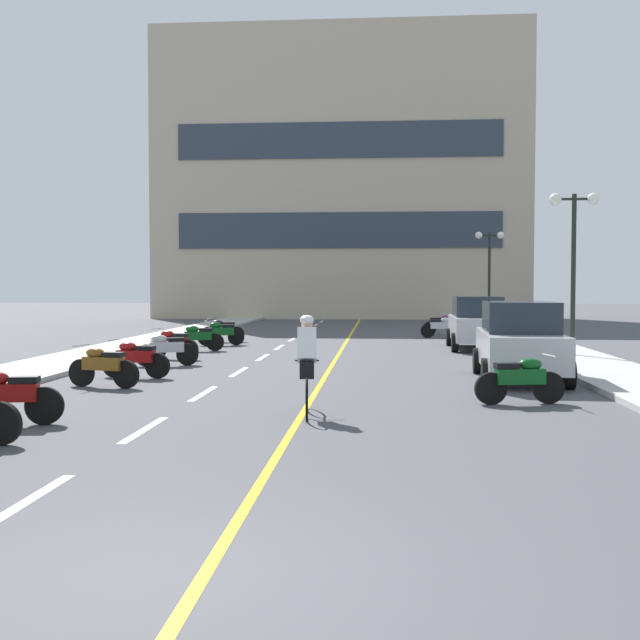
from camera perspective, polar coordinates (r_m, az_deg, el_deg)
The scene contains 33 objects.
ground_plane at distance 26.76m, azimuth 1.02°, elevation -2.18°, with size 140.00×140.00×0.00m, color #47474C.
curb_left at distance 30.97m, azimuth -12.07°, elevation -1.48°, with size 2.40×72.00×0.12m, color #A8A8A3.
curb_right at distance 30.23m, azimuth 15.12°, elevation -1.61°, with size 2.40×72.00×0.12m, color #A8A8A3.
lane_dash_0 at distance 8.70m, azimuth -20.49°, elevation -12.21°, with size 0.14×2.20×0.01m, color silver.
lane_dash_1 at distance 12.36m, azimuth -12.59°, elevation -7.75°, with size 0.14×2.20×0.01m, color silver.
lane_dash_2 at distance 16.18m, azimuth -8.43°, elevation -5.29°, with size 0.14×2.20×0.01m, color silver.
lane_dash_3 at distance 20.07m, azimuth -5.89°, elevation -3.76°, with size 0.14×2.20×0.01m, color silver.
lane_dash_4 at distance 24.00m, azimuth -4.18°, elevation -2.72°, with size 0.14×2.20×0.01m, color silver.
lane_dash_5 at distance 27.94m, azimuth -2.96°, elevation -1.98°, with size 0.14×2.20×0.01m, color silver.
lane_dash_6 at distance 31.90m, azimuth -2.04°, elevation -1.42°, with size 0.14×2.20×0.01m, color silver.
lane_dash_7 at distance 35.87m, azimuth -1.32°, elevation -0.98°, with size 0.14×2.20×0.01m, color silver.
lane_dash_8 at distance 39.85m, azimuth -0.75°, elevation -0.63°, with size 0.14×2.20×0.01m, color silver.
lane_dash_9 at distance 43.83m, azimuth -0.28°, elevation -0.34°, with size 0.14×2.20×0.01m, color silver.
lane_dash_10 at distance 47.81m, azimuth 0.11°, elevation -0.11°, with size 0.14×2.20×0.01m, color silver.
lane_dash_11 at distance 51.80m, azimuth 0.44°, elevation 0.10°, with size 0.14×2.20×0.01m, color silver.
centre_line_yellow at distance 29.74m, azimuth 1.84°, elevation -1.70°, with size 0.12×66.00×0.01m, color gold.
office_building at distance 54.58m, azimuth 1.53°, elevation 10.28°, with size 24.75×6.89×19.13m.
street_lamp_mid at distance 24.74m, azimuth 17.91°, elevation 5.84°, with size 1.46×0.36×4.82m.
street_lamp_far at distance 40.97m, azimuth 12.17°, elevation 4.52°, with size 1.46×0.36×4.80m.
parked_car_near at distance 18.64m, azimuth 14.27°, elevation -1.49°, with size 2.10×4.28×1.82m.
parked_car_mid at distance 27.64m, azimuth 11.31°, elevation -0.18°, with size 2.00×4.24×1.82m.
motorcycle_2 at distance 13.29m, azimuth -21.70°, elevation -5.10°, with size 1.69×0.60×0.92m.
motorcycle_3 at distance 14.99m, azimuth 14.32°, elevation -4.15°, with size 1.69×0.62×0.92m.
motorcycle_4 at distance 17.53m, azimuth -15.45°, elevation -3.20°, with size 1.68×0.67×0.92m.
motorcycle_5 at distance 19.13m, azimuth -13.23°, elevation -2.71°, with size 1.70×0.60×0.92m.
motorcycle_6 at distance 21.79m, azimuth -11.06°, elevation -2.06°, with size 1.63×0.81×0.92m.
motorcycle_7 at distance 23.80m, azimuth -10.61°, elevation -1.67°, with size 1.64×0.78×0.92m.
motorcycle_8 at distance 26.51m, azimuth -8.83°, elevation -1.23°, with size 1.70×0.60×0.92m.
motorcycle_9 at distance 28.88m, azimuth -7.20°, elevation -0.91°, with size 1.64×0.79×0.92m.
motorcycle_10 at distance 30.71m, azimuth -7.10°, elevation -0.71°, with size 1.70×0.60×0.92m.
motorcycle_11 at distance 33.26m, azimuth 8.78°, elevation -0.47°, with size 1.70×0.60×0.92m.
motorcycle_12 at distance 35.16m, azimuth 8.80°, elevation -0.31°, with size 1.65×0.77×0.92m.
cyclist_rider at distance 13.25m, azimuth -0.96°, elevation -3.13°, with size 0.43×1.77×1.71m.
Camera 1 is at (1.57, -5.63, 2.19)m, focal length 44.18 mm.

